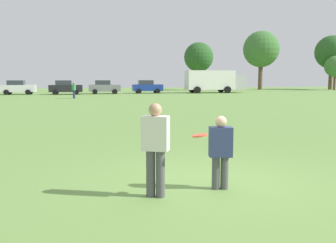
{
  "coord_description": "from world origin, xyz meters",
  "views": [
    {
      "loc": [
        -2.56,
        -6.86,
        2.13
      ],
      "look_at": [
        -0.76,
        1.0,
        1.17
      ],
      "focal_mm": 39.08,
      "sensor_mm": 36.0,
      "label": 1
    }
  ],
  "objects": [
    {
      "name": "tree_center_elm",
      "position": [
        17.12,
        55.03,
        5.72
      ],
      "size": [
        5.12,
        5.12,
        8.31
      ],
      "color": "brown",
      "rests_on": "ground"
    },
    {
      "name": "frisbee",
      "position": [
        -0.61,
        -0.81,
        1.13
      ],
      "size": [
        0.27,
        0.27,
        0.07
      ],
      "color": "#E54C33"
    },
    {
      "name": "player_thrower",
      "position": [
        -1.35,
        -0.58,
        0.96
      ],
      "size": [
        0.54,
        0.44,
        1.7
      ],
      "color": "#4C4C51",
      "rests_on": "ground"
    },
    {
      "name": "tree_far_east_pine",
      "position": [
        41.87,
        52.61,
        6.78
      ],
      "size": [
        6.07,
        6.07,
        9.86
      ],
      "color": "brown",
      "rests_on": "ground"
    },
    {
      "name": "parked_car_center",
      "position": [
        -4.94,
        42.64,
        0.92
      ],
      "size": [
        4.24,
        2.29,
        1.82
      ],
      "color": "black",
      "rests_on": "ground"
    },
    {
      "name": "tree_east_birch",
      "position": [
        28.96,
        55.02,
        7.28
      ],
      "size": [
        6.51,
        6.51,
        10.59
      ],
      "color": "brown",
      "rests_on": "ground"
    },
    {
      "name": "bystander_sideline_watcher",
      "position": [
        -3.61,
        32.34,
        0.95
      ],
      "size": [
        0.4,
        0.52,
        1.68
      ],
      "color": "#1E234C",
      "rests_on": "ground"
    },
    {
      "name": "player_defender",
      "position": [
        -0.05,
        -0.4,
        0.79
      ],
      "size": [
        0.48,
        0.34,
        1.42
      ],
      "color": "#4C4C51",
      "rests_on": "ground"
    },
    {
      "name": "ground_plane",
      "position": [
        0.0,
        0.0,
        0.0
      ],
      "size": [
        144.3,
        144.3,
        0.0
      ],
      "primitive_type": "plane",
      "color": "#6B9347"
    },
    {
      "name": "parked_car_mid_right",
      "position": [
        0.08,
        43.31,
        0.92
      ],
      "size": [
        4.24,
        2.29,
        1.82
      ],
      "color": "slate",
      "rests_on": "ground"
    },
    {
      "name": "tree_east_oak",
      "position": [
        40.5,
        49.65,
        4.13
      ],
      "size": [
        3.69,
        3.69,
        6.0
      ],
      "color": "brown",
      "rests_on": "ground"
    },
    {
      "name": "parked_car_near_right",
      "position": [
        6.03,
        43.85,
        0.92
      ],
      "size": [
        4.24,
        2.29,
        1.82
      ],
      "color": "navy",
      "rests_on": "ground"
    },
    {
      "name": "parked_car_mid_left",
      "position": [
        -10.9,
        43.6,
        0.92
      ],
      "size": [
        4.24,
        2.29,
        1.82
      ],
      "color": "silver",
      "rests_on": "ground"
    },
    {
      "name": "box_truck",
      "position": [
        15.55,
        42.85,
        1.75
      ],
      "size": [
        8.55,
        3.14,
        3.18
      ],
      "color": "white",
      "rests_on": "ground"
    }
  ]
}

